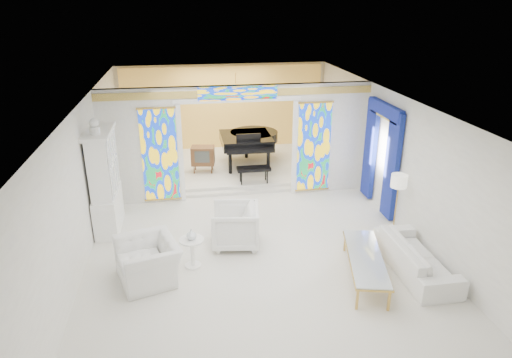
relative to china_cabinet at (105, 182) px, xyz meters
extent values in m
plane|color=silver|center=(3.22, -0.60, -1.17)|extent=(12.00, 12.00, 0.00)
cube|color=silver|center=(3.22, -0.60, 1.83)|extent=(7.00, 12.00, 0.02)
cube|color=silver|center=(3.22, 5.40, 0.33)|extent=(7.00, 0.02, 3.00)
cube|color=silver|center=(-0.28, -0.60, 0.33)|extent=(0.02, 12.00, 3.00)
cube|color=silver|center=(6.72, -0.60, 0.33)|extent=(0.02, 12.00, 3.00)
cube|color=silver|center=(0.72, 1.40, 0.33)|extent=(2.00, 0.18, 3.00)
cube|color=silver|center=(5.72, 1.40, 0.33)|extent=(2.00, 0.18, 3.00)
cube|color=silver|center=(3.22, 1.40, 1.63)|extent=(3.00, 0.18, 0.40)
cube|color=white|center=(1.72, 1.30, 0.13)|extent=(0.12, 0.06, 2.60)
cube|color=white|center=(4.72, 1.30, 0.13)|extent=(0.12, 0.06, 2.60)
cube|color=white|center=(3.22, 1.30, 1.48)|extent=(3.24, 0.06, 0.12)
cube|color=#EEBB59|center=(3.22, 1.30, 1.65)|extent=(7.00, 0.05, 0.18)
cube|color=gold|center=(1.19, 1.29, 0.13)|extent=(0.90, 0.04, 2.40)
cube|color=gold|center=(5.25, 1.29, 0.13)|extent=(0.90, 0.04, 2.40)
cube|color=gold|center=(3.22, 1.29, 1.65)|extent=(2.00, 0.04, 0.34)
cube|color=silver|center=(3.22, 3.50, -1.08)|extent=(6.80, 3.80, 0.18)
cube|color=#ECB352|center=(3.22, 5.28, 0.33)|extent=(6.70, 0.10, 2.90)
cylinder|color=gold|center=(3.42, 3.40, 1.38)|extent=(0.48, 0.48, 0.30)
cube|color=navy|center=(6.62, -0.55, 0.18)|extent=(0.12, 0.55, 2.60)
cube|color=navy|center=(6.62, 0.75, 0.18)|extent=(0.12, 0.55, 2.60)
cube|color=navy|center=(6.62, 0.10, 1.38)|extent=(0.14, 1.70, 0.30)
cube|color=#E4C950|center=(6.62, 0.10, 1.21)|extent=(0.12, 1.50, 0.06)
cube|color=white|center=(0.00, 0.00, -0.72)|extent=(0.50, 1.40, 0.90)
cube|color=white|center=(0.00, 0.00, 0.43)|extent=(0.44, 1.30, 1.40)
cube|color=white|center=(0.23, 0.00, 0.43)|extent=(0.01, 1.20, 1.30)
cube|color=white|center=(0.00, 0.00, 1.17)|extent=(0.56, 1.46, 0.08)
cylinder|color=white|center=(0.00, -0.35, 1.29)|extent=(0.22, 0.22, 0.16)
sphere|color=white|center=(0.00, -0.35, 1.45)|extent=(0.20, 0.20, 0.20)
imported|color=white|center=(1.01, -2.28, -0.78)|extent=(1.37, 1.47, 0.79)
imported|color=white|center=(2.80, -1.25, -0.71)|extent=(1.13, 1.11, 0.91)
imported|color=white|center=(6.17, -2.87, -0.85)|extent=(0.88, 2.20, 0.64)
cylinder|color=white|center=(1.85, -1.97, -0.58)|extent=(0.49, 0.49, 0.04)
cylinder|color=white|center=(1.85, -1.97, -0.87)|extent=(0.08, 0.08, 0.57)
cylinder|color=white|center=(1.85, -1.97, -1.15)|extent=(0.33, 0.33, 0.03)
imported|color=white|center=(1.85, -1.97, -0.45)|extent=(0.25, 0.25, 0.21)
cube|color=white|center=(5.09, -2.92, -0.72)|extent=(1.09, 2.16, 0.04)
cube|color=gold|center=(5.09, -2.92, -0.74)|extent=(1.13, 2.21, 0.03)
cube|color=gold|center=(4.60, -3.82, -0.96)|extent=(0.05, 0.05, 0.43)
cube|color=gold|center=(5.12, -3.94, -0.96)|extent=(0.05, 0.05, 0.43)
cube|color=gold|center=(5.06, -1.89, -0.96)|extent=(0.05, 0.05, 0.43)
cube|color=gold|center=(5.59, -2.02, -0.96)|extent=(0.05, 0.05, 0.43)
cylinder|color=gold|center=(6.41, -1.36, -1.16)|extent=(0.33, 0.33, 0.03)
cylinder|color=gold|center=(6.41, -1.36, -0.51)|extent=(0.03, 0.03, 1.33)
cylinder|color=white|center=(6.41, -1.36, 0.14)|extent=(0.47, 0.47, 0.28)
cube|color=black|center=(3.70, 3.36, -0.20)|extent=(1.51, 1.61, 0.29)
cylinder|color=black|center=(4.01, 3.72, -0.20)|extent=(1.50, 1.50, 0.29)
cube|color=black|center=(3.70, 2.42, -0.24)|extent=(1.40, 0.31, 0.10)
cube|color=beige|center=(3.70, 2.34, -0.22)|extent=(1.30, 0.11, 0.03)
cube|color=black|center=(3.70, 2.79, 0.03)|extent=(0.73, 0.03, 0.26)
cube|color=black|center=(3.69, 1.80, -0.57)|extent=(0.93, 0.37, 0.08)
cylinder|color=black|center=(3.12, 2.63, -0.67)|extent=(0.10, 0.10, 0.64)
cylinder|color=black|center=(4.27, 2.63, -0.67)|extent=(0.10, 0.10, 0.64)
cylinder|color=black|center=(3.80, 3.98, -0.67)|extent=(0.10, 0.10, 0.64)
cube|color=brown|center=(2.35, 2.91, -0.48)|extent=(0.73, 0.55, 0.54)
cube|color=#383E3B|center=(2.31, 2.69, -0.45)|extent=(0.43, 0.09, 0.35)
cone|color=brown|center=(2.06, 2.79, -0.87)|extent=(0.04, 0.04, 0.24)
cone|color=brown|center=(2.58, 2.71, -0.87)|extent=(0.04, 0.04, 0.24)
cone|color=brown|center=(2.11, 3.11, -0.87)|extent=(0.04, 0.04, 0.24)
cone|color=brown|center=(2.63, 3.03, -0.87)|extent=(0.04, 0.04, 0.24)
camera|label=1|loc=(1.82, -9.96, 3.86)|focal=32.00mm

